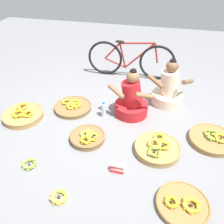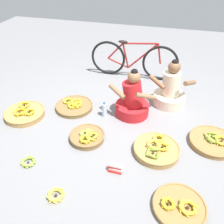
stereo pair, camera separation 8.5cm
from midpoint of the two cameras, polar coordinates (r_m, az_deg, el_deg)
ground_plane at (r=3.52m, az=0.05°, el=-2.70°), size 10.00×10.00×0.00m
vendor_woman_front at (r=3.58m, az=4.11°, el=2.84°), size 0.73×0.52×0.78m
vendor_woman_behind at (r=3.93m, az=13.03°, el=5.34°), size 0.74×0.53×0.79m
bicycle_leaning at (r=4.63m, az=4.01°, el=12.63°), size 1.70×0.08×0.73m
banana_basket_back_center at (r=2.66m, az=15.94°, el=-20.90°), size 0.55×0.55×0.13m
banana_basket_near_bicycle at (r=3.84m, az=-10.15°, el=1.28°), size 0.60×0.60×0.14m
banana_basket_back_left at (r=3.45m, az=22.62°, el=-6.12°), size 0.62×0.62×0.15m
banana_basket_back_right at (r=3.10m, az=10.23°, el=-8.66°), size 0.60×0.60×0.16m
banana_basket_mid_left at (r=3.23m, az=-6.76°, el=-6.09°), size 0.48×0.48×0.15m
banana_basket_near_vendor at (r=3.86m, az=-21.54°, el=-0.68°), size 0.61×0.61×0.16m
loose_bananas_front_left at (r=3.09m, az=-20.32°, el=-11.86°), size 0.21×0.21×0.08m
loose_bananas_mid_right at (r=2.70m, az=-13.87°, el=-19.48°), size 0.21×0.22×0.10m
water_bottle at (r=3.59m, az=-2.72°, el=0.52°), size 0.08×0.08×0.25m
packet_carton_stack at (r=2.83m, az=0.48°, el=-13.50°), size 0.17×0.07×0.12m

